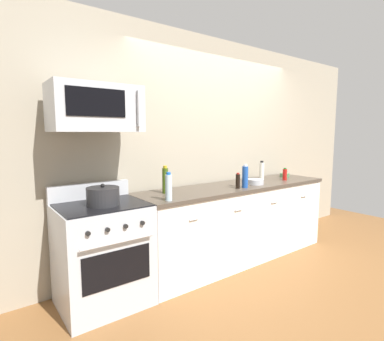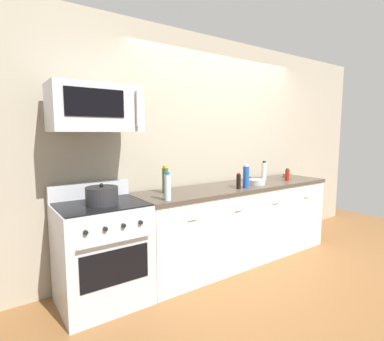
{
  "view_description": "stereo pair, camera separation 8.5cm",
  "coord_description": "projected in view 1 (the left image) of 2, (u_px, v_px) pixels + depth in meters",
  "views": [
    {
      "loc": [
        -2.6,
        -2.56,
        1.54
      ],
      "look_at": [
        -0.73,
        -0.05,
        1.15
      ],
      "focal_mm": 28.37,
      "sensor_mm": 36.0,
      "label": 1
    },
    {
      "loc": [
        -2.53,
        -2.61,
        1.54
      ],
      "look_at": [
        -0.73,
        -0.05,
        1.15
      ],
      "focal_mm": 28.37,
      "sensor_mm": 36.0,
      "label": 2
    }
  ],
  "objects": [
    {
      "name": "microwave",
      "position": [
        96.0,
        108.0,
        2.6
      ],
      "size": [
        0.74,
        0.44,
        0.4
      ],
      "color": "#B7BABF"
    },
    {
      "name": "bottle_olive_oil",
      "position": [
        165.0,
        180.0,
        3.14
      ],
      "size": [
        0.06,
        0.06,
        0.29
      ],
      "color": "#385114",
      "rests_on": "countertop_slab"
    },
    {
      "name": "back_wall",
      "position": [
        216.0,
        148.0,
        3.93
      ],
      "size": [
        5.71,
        0.1,
        2.7
      ],
      "primitive_type": "cube",
      "color": "#9E937F",
      "rests_on": "ground_plane"
    },
    {
      "name": "bottle_hot_sauce_red",
      "position": [
        285.0,
        174.0,
        4.02
      ],
      "size": [
        0.06,
        0.06,
        0.16
      ],
      "color": "#B21914",
      "rests_on": "countertop_slab"
    },
    {
      "name": "ground_plane",
      "position": [
        236.0,
        258.0,
        3.77
      ],
      "size": [
        6.85,
        6.85,
        0.0
      ],
      "primitive_type": "plane",
      "color": "brown"
    },
    {
      "name": "stockpot",
      "position": [
        103.0,
        196.0,
        2.61
      ],
      "size": [
        0.28,
        0.28,
        0.19
      ],
      "color": "#262628",
      "rests_on": "range_oven"
    },
    {
      "name": "counter_unit",
      "position": [
        237.0,
        222.0,
        3.71
      ],
      "size": [
        2.62,
        0.66,
        0.92
      ],
      "color": "silver",
      "rests_on": "ground_plane"
    },
    {
      "name": "bottle_water_clear",
      "position": [
        169.0,
        187.0,
        2.79
      ],
      "size": [
        0.06,
        0.06,
        0.27
      ],
      "color": "silver",
      "rests_on": "countertop_slab"
    },
    {
      "name": "bowl_green_glaze",
      "position": [
        285.0,
        175.0,
        4.31
      ],
      "size": [
        0.13,
        0.13,
        0.05
      ],
      "color": "#477A4C",
      "rests_on": "countertop_slab"
    },
    {
      "name": "bottle_soda_blue",
      "position": [
        245.0,
        177.0,
        3.46
      ],
      "size": [
        0.07,
        0.07,
        0.27
      ],
      "color": "#1E4CA5",
      "rests_on": "countertop_slab"
    },
    {
      "name": "bowl_steel_prep",
      "position": [
        255.0,
        182.0,
        3.7
      ],
      "size": [
        0.2,
        0.2,
        0.06
      ],
      "color": "#B2B5BA",
      "rests_on": "countertop_slab"
    },
    {
      "name": "bottle_soy_sauce_dark",
      "position": [
        238.0,
        181.0,
        3.41
      ],
      "size": [
        0.05,
        0.05,
        0.18
      ],
      "color": "black",
      "rests_on": "countertop_slab"
    },
    {
      "name": "bottle_vinegar_white",
      "position": [
        262.0,
        170.0,
        4.11
      ],
      "size": [
        0.07,
        0.07,
        0.25
      ],
      "color": "silver",
      "rests_on": "countertop_slab"
    },
    {
      "name": "range_oven",
      "position": [
        103.0,
        253.0,
        2.72
      ],
      "size": [
        0.76,
        0.69,
        1.07
      ],
      "color": "#B7BABF",
      "rests_on": "ground_plane"
    }
  ]
}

